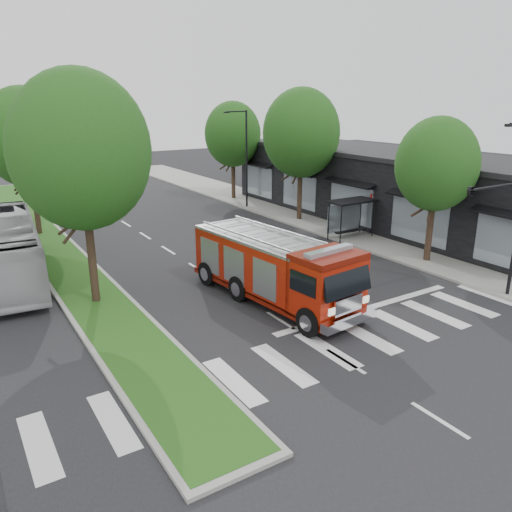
% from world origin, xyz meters
% --- Properties ---
extents(ground, '(140.00, 140.00, 0.00)m').
position_xyz_m(ground, '(0.00, 0.00, 0.00)').
color(ground, black).
rests_on(ground, ground).
extents(sidewalk_right, '(5.00, 80.00, 0.15)m').
position_xyz_m(sidewalk_right, '(12.50, 10.00, 0.07)').
color(sidewalk_right, gray).
rests_on(sidewalk_right, ground).
extents(median, '(3.00, 50.00, 0.15)m').
position_xyz_m(median, '(-6.00, 18.00, 0.08)').
color(median, gray).
rests_on(median, ground).
extents(storefront_row, '(8.00, 30.00, 5.00)m').
position_xyz_m(storefront_row, '(17.00, 10.00, 2.50)').
color(storefront_row, black).
rests_on(storefront_row, ground).
extents(bus_shelter, '(3.20, 1.60, 2.61)m').
position_xyz_m(bus_shelter, '(11.20, 8.15, 2.04)').
color(bus_shelter, black).
rests_on(bus_shelter, ground).
extents(tree_right_near, '(4.40, 4.40, 8.05)m').
position_xyz_m(tree_right_near, '(11.50, 2.00, 5.51)').
color(tree_right_near, black).
rests_on(tree_right_near, ground).
extents(tree_right_mid, '(5.60, 5.60, 9.72)m').
position_xyz_m(tree_right_mid, '(11.50, 14.00, 6.49)').
color(tree_right_mid, black).
rests_on(tree_right_mid, ground).
extents(tree_right_far, '(5.00, 5.00, 8.73)m').
position_xyz_m(tree_right_far, '(11.50, 24.00, 5.84)').
color(tree_right_far, black).
rests_on(tree_right_far, ground).
extents(tree_median_near, '(5.80, 5.80, 10.16)m').
position_xyz_m(tree_median_near, '(-6.00, 6.00, 6.81)').
color(tree_median_near, black).
rests_on(tree_median_near, ground).
extents(tree_median_far, '(5.60, 5.60, 9.72)m').
position_xyz_m(tree_median_far, '(-6.00, 20.00, 6.49)').
color(tree_median_far, black).
rests_on(tree_median_far, ground).
extents(streetlight_right_near, '(4.08, 0.22, 8.00)m').
position_xyz_m(streetlight_right_near, '(9.61, -3.50, 4.67)').
color(streetlight_right_near, black).
rests_on(streetlight_right_near, ground).
extents(streetlight_right_far, '(2.11, 0.20, 8.00)m').
position_xyz_m(streetlight_right_far, '(10.35, 20.00, 4.48)').
color(streetlight_right_far, black).
rests_on(streetlight_right_far, ground).
extents(fire_engine, '(3.80, 9.65, 3.26)m').
position_xyz_m(fire_engine, '(1.00, 2.00, 1.56)').
color(fire_engine, '#5D0F05').
rests_on(fire_engine, ground).
extents(city_bus, '(3.73, 11.74, 3.22)m').
position_xyz_m(city_bus, '(-8.75, 11.57, 1.61)').
color(city_bus, '#AEAEB2').
rests_on(city_bus, ground).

